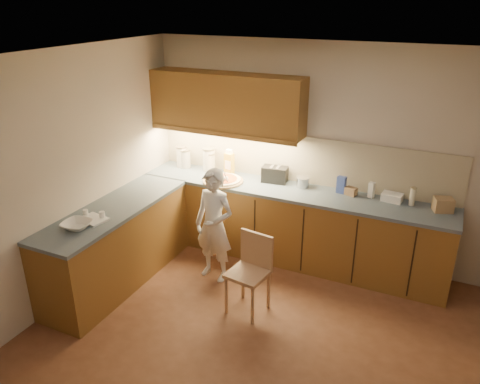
{
  "coord_description": "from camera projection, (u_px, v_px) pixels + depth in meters",
  "views": [
    {
      "loc": [
        1.25,
        -3.19,
        3.05
      ],
      "look_at": [
        -0.8,
        1.2,
        1.0
      ],
      "focal_mm": 35.0,
      "sensor_mm": 36.0,
      "label": 1
    }
  ],
  "objects": [
    {
      "name": "room",
      "position": [
        267.0,
        183.0,
        3.69
      ],
      "size": [
        4.54,
        4.5,
        2.62
      ],
      "color": "brown",
      "rests_on": "ground"
    },
    {
      "name": "l_counter",
      "position": [
        232.0,
        231.0,
        5.56
      ],
      "size": [
        3.77,
        2.62,
        0.92
      ],
      "color": "brown",
      "rests_on": "ground"
    },
    {
      "name": "backsplash",
      "position": [
        299.0,
        159.0,
        5.67
      ],
      "size": [
        3.75,
        0.02,
        0.58
      ],
      "primitive_type": "cube",
      "color": "#B8AC8E",
      "rests_on": "l_counter"
    },
    {
      "name": "upper_cabinets",
      "position": [
        226.0,
        103.0,
        5.64
      ],
      "size": [
        1.95,
        0.36,
        0.73
      ],
      "color": "brown",
      "rests_on": "ground"
    },
    {
      "name": "pizza_on_board",
      "position": [
        223.0,
        180.0,
        5.76
      ],
      "size": [
        0.5,
        0.5,
        0.2
      ],
      "rotation": [
        0.0,
        0.0,
        0.21
      ],
      "color": "tan",
      "rests_on": "l_counter"
    },
    {
      "name": "child",
      "position": [
        214.0,
        226.0,
        5.24
      ],
      "size": [
        0.52,
        0.38,
        1.33
      ],
      "primitive_type": "imported",
      "rotation": [
        0.0,
        0.0,
        -0.13
      ],
      "color": "white",
      "rests_on": "ground"
    },
    {
      "name": "wooden_chair",
      "position": [
        251.0,
        267.0,
        4.77
      ],
      "size": [
        0.42,
        0.42,
        0.83
      ],
      "rotation": [
        0.0,
        0.0,
        -0.15
      ],
      "color": "tan",
      "rests_on": "ground"
    },
    {
      "name": "mixing_bowl",
      "position": [
        77.0,
        225.0,
        4.61
      ],
      "size": [
        0.31,
        0.31,
        0.07
      ],
      "primitive_type": "imported",
      "rotation": [
        0.0,
        0.0,
        0.1
      ],
      "color": "silver",
      "rests_on": "l_counter"
    },
    {
      "name": "canister_a",
      "position": [
        182.0,
        156.0,
        6.22
      ],
      "size": [
        0.14,
        0.14,
        0.28
      ],
      "rotation": [
        0.0,
        0.0,
        0.44
      ],
      "color": "white",
      "rests_on": "l_counter"
    },
    {
      "name": "canister_b",
      "position": [
        185.0,
        158.0,
        6.21
      ],
      "size": [
        0.14,
        0.14,
        0.25
      ],
      "rotation": [
        0.0,
        0.0,
        0.21
      ],
      "color": "beige",
      "rests_on": "l_counter"
    },
    {
      "name": "canister_c",
      "position": [
        209.0,
        159.0,
        6.07
      ],
      "size": [
        0.17,
        0.17,
        0.31
      ],
      "rotation": [
        0.0,
        0.0,
        0.06
      ],
      "color": "white",
      "rests_on": "l_counter"
    },
    {
      "name": "canister_d",
      "position": [
        210.0,
        162.0,
        6.08
      ],
      "size": [
        0.15,
        0.15,
        0.25
      ],
      "rotation": [
        0.0,
        0.0,
        -0.28
      ],
      "color": "beige",
      "rests_on": "l_counter"
    },
    {
      "name": "oil_jug",
      "position": [
        229.0,
        163.0,
        5.94
      ],
      "size": [
        0.13,
        0.1,
        0.34
      ],
      "rotation": [
        0.0,
        0.0,
        -0.19
      ],
      "color": "gold",
      "rests_on": "l_counter"
    },
    {
      "name": "toaster",
      "position": [
        275.0,
        174.0,
        5.73
      ],
      "size": [
        0.32,
        0.21,
        0.2
      ],
      "rotation": [
        0.0,
        0.0,
        0.11
      ],
      "color": "black",
      "rests_on": "l_counter"
    },
    {
      "name": "steel_pot",
      "position": [
        303.0,
        182.0,
        5.59
      ],
      "size": [
        0.16,
        0.16,
        0.12
      ],
      "color": "#B6B6BB",
      "rests_on": "l_counter"
    },
    {
      "name": "blue_box",
      "position": [
        341.0,
        185.0,
        5.41
      ],
      "size": [
        0.11,
        0.08,
        0.2
      ],
      "primitive_type": "cube",
      "rotation": [
        0.0,
        0.0,
        -0.13
      ],
      "color": "#374CA5",
      "rests_on": "l_counter"
    },
    {
      "name": "card_box_a",
      "position": [
        351.0,
        191.0,
        5.37
      ],
      "size": [
        0.15,
        0.12,
        0.09
      ],
      "primitive_type": "cube",
      "rotation": [
        0.0,
        0.0,
        -0.29
      ],
      "color": "#967350",
      "rests_on": "l_counter"
    },
    {
      "name": "white_bottle",
      "position": [
        371.0,
        190.0,
        5.29
      ],
      "size": [
        0.07,
        0.07,
        0.18
      ],
      "primitive_type": "cube",
      "rotation": [
        0.0,
        0.0,
        -0.28
      ],
      "color": "silver",
      "rests_on": "l_counter"
    },
    {
      "name": "flat_pack",
      "position": [
        392.0,
        197.0,
        5.22
      ],
      "size": [
        0.24,
        0.18,
        0.09
      ],
      "primitive_type": "cube",
      "rotation": [
        0.0,
        0.0,
        -0.11
      ],
      "color": "white",
      "rests_on": "l_counter"
    },
    {
      "name": "tall_jar",
      "position": [
        413.0,
        196.0,
        5.09
      ],
      "size": [
        0.07,
        0.07,
        0.21
      ],
      "rotation": [
        0.0,
        0.0,
        -0.34
      ],
      "color": "silver",
      "rests_on": "l_counter"
    },
    {
      "name": "card_box_b",
      "position": [
        443.0,
        205.0,
        4.96
      ],
      "size": [
        0.23,
        0.21,
        0.15
      ],
      "primitive_type": "cube",
      "rotation": [
        0.0,
        0.0,
        0.35
      ],
      "color": "tan",
      "rests_on": "l_counter"
    },
    {
      "name": "dough_cloth",
      "position": [
        93.0,
        219.0,
        4.78
      ],
      "size": [
        0.31,
        0.26,
        0.02
      ],
      "primitive_type": "cube",
      "rotation": [
        0.0,
        0.0,
        -0.16
      ],
      "color": "white",
      "rests_on": "l_counter"
    },
    {
      "name": "spice_jar_a",
      "position": [
        86.0,
        213.0,
        4.86
      ],
      "size": [
        0.06,
        0.06,
        0.07
      ],
      "primitive_type": "cylinder",
      "rotation": [
        0.0,
        0.0,
        0.04
      ],
      "color": "silver",
      "rests_on": "l_counter"
    },
    {
      "name": "spice_jar_b",
      "position": [
        102.0,
        215.0,
        4.8
      ],
      "size": [
        0.08,
        0.08,
        0.08
      ],
      "primitive_type": "cylinder",
      "rotation": [
        0.0,
        0.0,
        0.35
      ],
      "color": "white",
      "rests_on": "l_counter"
    }
  ]
}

